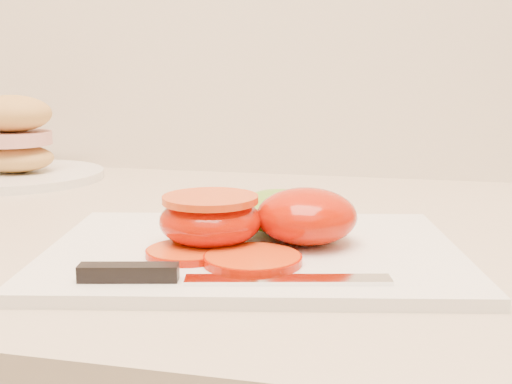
# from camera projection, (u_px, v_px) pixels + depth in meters

# --- Properties ---
(cutting_board) EXTENTS (0.39, 0.32, 0.01)m
(cutting_board) POSITION_uv_depth(u_px,v_px,m) (253.00, 251.00, 0.55)
(cutting_board) COLOR white
(cutting_board) RESTS_ON counter
(tomato_half_dome) EXTENTS (0.09, 0.09, 0.05)m
(tomato_half_dome) POSITION_uv_depth(u_px,v_px,m) (306.00, 216.00, 0.55)
(tomato_half_dome) COLOR #B31A00
(tomato_half_dome) RESTS_ON cutting_board
(tomato_half_cut) EXTENTS (0.09, 0.09, 0.04)m
(tomato_half_cut) POSITION_uv_depth(u_px,v_px,m) (211.00, 219.00, 0.54)
(tomato_half_cut) COLOR #B31A00
(tomato_half_cut) RESTS_ON cutting_board
(tomato_slice_0) EXTENTS (0.07, 0.07, 0.01)m
(tomato_slice_0) POSITION_uv_depth(u_px,v_px,m) (253.00, 259.00, 0.50)
(tomato_slice_0) COLOR #CD410C
(tomato_slice_0) RESTS_ON cutting_board
(tomato_slice_1) EXTENTS (0.07, 0.07, 0.01)m
(tomato_slice_1) POSITION_uv_depth(u_px,v_px,m) (188.00, 252.00, 0.52)
(tomato_slice_1) COLOR #CD410C
(tomato_slice_1) RESTS_ON cutting_board
(lettuce_leaf_0) EXTENTS (0.13, 0.15, 0.03)m
(lettuce_leaf_0) POSITION_uv_depth(u_px,v_px,m) (285.00, 211.00, 0.62)
(lettuce_leaf_0) COLOR #79A72C
(lettuce_leaf_0) RESTS_ON cutting_board
(knife) EXTENTS (0.22, 0.07, 0.01)m
(knife) POSITION_uv_depth(u_px,v_px,m) (191.00, 275.00, 0.46)
(knife) COLOR silver
(knife) RESTS_ON cutting_board
(sandwich_plate) EXTENTS (0.25, 0.25, 0.12)m
(sandwich_plate) POSITION_uv_depth(u_px,v_px,m) (14.00, 150.00, 0.92)
(sandwich_plate) COLOR white
(sandwich_plate) RESTS_ON counter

